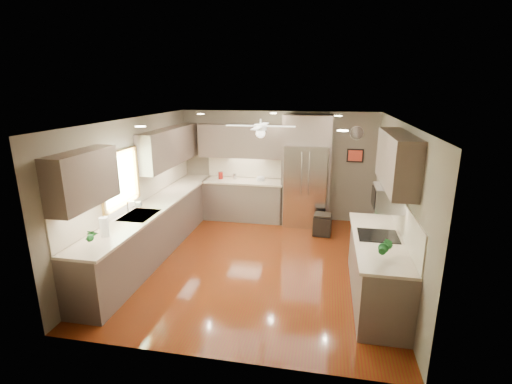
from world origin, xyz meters
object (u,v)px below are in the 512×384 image
(soap_bottle, at_px, (139,204))
(potted_plant_left, at_px, (90,236))
(potted_plant_right, at_px, (386,248))
(bowl, at_px, (260,180))
(canister_a, at_px, (221,176))
(stool, at_px, (322,225))
(canister_b, at_px, (235,176))
(microwave, at_px, (388,198))
(paper_towel, at_px, (104,227))
(refrigerator, at_px, (306,173))

(soap_bottle, height_order, potted_plant_left, potted_plant_left)
(potted_plant_right, relative_size, bowl, 1.53)
(canister_a, height_order, stool, canister_a)
(canister_b, relative_size, microwave, 0.24)
(bowl, distance_m, paper_towel, 3.99)
(microwave, bearing_deg, canister_a, 140.08)
(canister_a, height_order, canister_b, canister_a)
(canister_b, relative_size, paper_towel, 0.41)
(soap_bottle, height_order, stool, soap_bottle)
(potted_plant_left, bearing_deg, stool, 47.12)
(refrigerator, bearing_deg, potted_plant_right, -71.60)
(microwave, bearing_deg, potted_plant_right, -97.92)
(canister_a, distance_m, microwave, 4.35)
(soap_bottle, xyz_separation_m, refrigerator, (2.79, 2.34, 0.16))
(potted_plant_right, xyz_separation_m, microwave, (0.13, 0.90, 0.39))
(bowl, relative_size, microwave, 0.36)
(potted_plant_right, relative_size, stool, 0.66)
(potted_plant_left, height_order, stool, potted_plant_left)
(stool, xyz_separation_m, paper_towel, (-3.07, -2.95, 0.84))
(canister_a, height_order, potted_plant_right, potted_plant_right)
(potted_plant_left, height_order, refrigerator, refrigerator)
(canister_b, bearing_deg, soap_bottle, -114.97)
(canister_b, xyz_separation_m, stool, (2.07, -0.75, -0.77))
(potted_plant_left, distance_m, potted_plant_right, 3.87)
(potted_plant_right, bearing_deg, potted_plant_left, -174.85)
(refrigerator, xyz_separation_m, microwave, (1.33, -2.71, 0.29))
(canister_a, height_order, potted_plant_left, potted_plant_left)
(potted_plant_left, bearing_deg, canister_a, 80.67)
(potted_plant_right, bearing_deg, soap_bottle, 162.32)
(potted_plant_left, height_order, paper_towel, paper_towel)
(paper_towel, bearing_deg, bowl, 66.00)
(paper_towel, bearing_deg, refrigerator, 53.64)
(potted_plant_right, xyz_separation_m, bowl, (-2.24, 3.64, -0.13))
(bowl, relative_size, stool, 0.43)
(canister_b, xyz_separation_m, soap_bottle, (-1.13, -2.43, 0.02))
(potted_plant_right, bearing_deg, canister_b, 127.69)
(canister_a, height_order, refrigerator, refrigerator)
(microwave, height_order, paper_towel, microwave)
(canister_a, height_order, microwave, microwave)
(refrigerator, xyz_separation_m, paper_towel, (-2.66, -3.61, -0.11))
(potted_plant_left, height_order, bowl, potted_plant_left)
(canister_a, bearing_deg, stool, -16.81)
(refrigerator, bearing_deg, bowl, 178.29)
(bowl, distance_m, microwave, 3.65)
(potted_plant_right, distance_m, refrigerator, 3.80)
(canister_b, height_order, potted_plant_right, potted_plant_right)
(refrigerator, relative_size, stool, 5.43)
(bowl, height_order, refrigerator, refrigerator)
(soap_bottle, height_order, microwave, microwave)
(canister_a, xyz_separation_m, refrigerator, (1.99, -0.07, 0.17))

